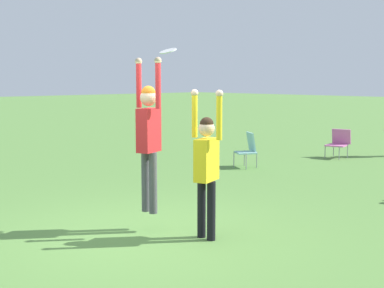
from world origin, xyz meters
name	(u,v)px	position (x,y,z in m)	size (l,w,h in m)	color
ground_plane	(142,235)	(0.00, 0.00, 0.00)	(120.00, 120.00, 0.00)	#56843D
person_jumping	(149,130)	(-0.14, 0.25, 1.50)	(0.54, 0.44, 2.28)	#4C4C51
person_defending	(207,161)	(0.75, 0.56, 1.12)	(0.58, 0.47, 2.10)	black
frisbee	(168,51)	(0.33, 0.22, 2.63)	(0.24, 0.23, 0.09)	white
camping_chair_0	(248,148)	(-2.83, 5.72, 0.50)	(0.66, 0.73, 0.89)	gray
camping_chair_2	(339,142)	(-2.11, 8.87, 0.46)	(0.65, 0.69, 0.82)	gray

